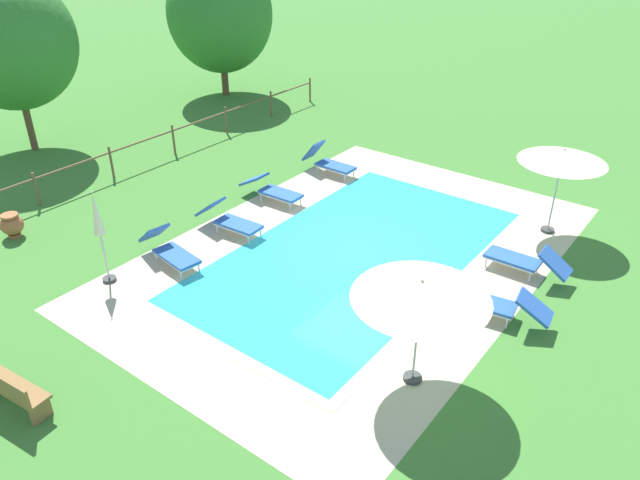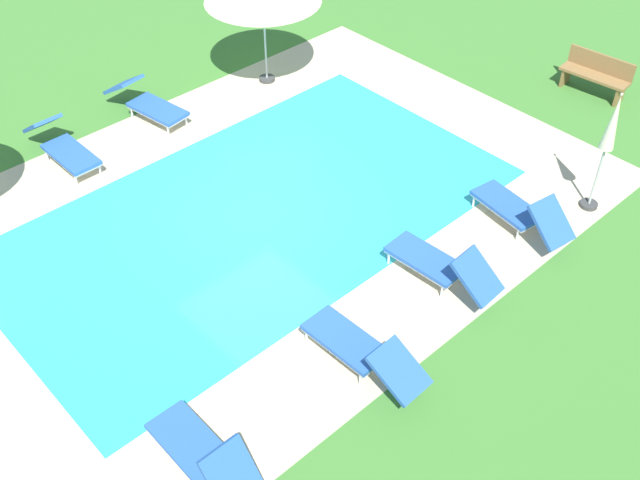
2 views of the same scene
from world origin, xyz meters
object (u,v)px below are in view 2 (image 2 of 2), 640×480
(sun_lounger_north_near_steps, at_px, (519,210))
(sun_lounger_south_end, at_px, (63,146))
(patio_umbrella_closed_row_west, at_px, (610,134))
(sun_lounger_south_near_corner, at_px, (360,349))
(sun_lounger_north_far, at_px, (203,454))
(sun_lounger_north_end, at_px, (148,102))
(wooden_bench_lawn_side, at_px, (596,74))
(sun_lounger_north_mid, at_px, (440,264))

(sun_lounger_north_near_steps, height_order, sun_lounger_south_end, sun_lounger_north_near_steps)
(sun_lounger_south_end, xyz_separation_m, patio_umbrella_closed_row_west, (-6.29, 7.76, 1.21))
(sun_lounger_south_near_corner, height_order, patio_umbrella_closed_row_west, patio_umbrella_closed_row_west)
(sun_lounger_north_far, distance_m, sun_lounger_south_end, 7.70)
(sun_lounger_north_end, height_order, sun_lounger_south_near_corner, sun_lounger_north_end)
(sun_lounger_south_end, bearing_deg, wooden_bench_lawn_side, 150.47)
(patio_umbrella_closed_row_west, bearing_deg, sun_lounger_south_near_corner, -2.47)
(sun_lounger_north_near_steps, height_order, sun_lounger_south_near_corner, sun_lounger_north_near_steps)
(sun_lounger_south_near_corner, relative_size, patio_umbrella_closed_row_west, 0.88)
(sun_lounger_south_end, bearing_deg, sun_lounger_north_near_steps, 123.93)
(sun_lounger_north_near_steps, height_order, sun_lounger_north_mid, sun_lounger_north_near_steps)
(patio_umbrella_closed_row_west, xyz_separation_m, wooden_bench_lawn_side, (-3.57, -2.18, -1.12))
(sun_lounger_south_near_corner, bearing_deg, patio_umbrella_closed_row_west, 177.53)
(sun_lounger_north_mid, relative_size, sun_lounger_south_end, 1.00)
(sun_lounger_north_far, height_order, wooden_bench_lawn_side, sun_lounger_north_far)
(sun_lounger_north_near_steps, bearing_deg, sun_lounger_south_end, -56.07)
(sun_lounger_north_end, height_order, wooden_bench_lawn_side, wooden_bench_lawn_side)
(sun_lounger_south_end, bearing_deg, sun_lounger_south_near_corner, 94.65)
(sun_lounger_north_far, distance_m, wooden_bench_lawn_side, 12.08)
(sun_lounger_north_mid, bearing_deg, wooden_bench_lawn_side, -167.50)
(sun_lounger_north_far, bearing_deg, wooden_bench_lawn_side, -171.32)
(sun_lounger_north_far, xyz_separation_m, sun_lounger_south_end, (-2.08, -7.41, -0.03))
(sun_lounger_north_near_steps, distance_m, sun_lounger_north_end, 7.94)
(sun_lounger_north_far, relative_size, sun_lounger_south_end, 0.92)
(sun_lounger_north_far, xyz_separation_m, sun_lounger_south_near_corner, (-2.70, 0.11, -0.04))
(sun_lounger_north_near_steps, bearing_deg, sun_lounger_north_mid, -1.53)
(sun_lounger_south_near_corner, distance_m, wooden_bench_lawn_side, 9.45)
(sun_lounger_north_mid, distance_m, patio_umbrella_closed_row_west, 3.75)
(sun_lounger_south_near_corner, bearing_deg, sun_lounger_north_mid, -170.50)
(sun_lounger_south_near_corner, bearing_deg, sun_lounger_north_far, -2.30)
(sun_lounger_north_mid, height_order, sun_lounger_north_end, sun_lounger_north_mid)
(sun_lounger_north_end, bearing_deg, sun_lounger_north_far, 61.34)
(sun_lounger_north_end, bearing_deg, sun_lounger_south_end, 6.40)
(sun_lounger_north_end, distance_m, patio_umbrella_closed_row_west, 9.11)
(sun_lounger_north_far, xyz_separation_m, wooden_bench_lawn_side, (-11.94, -1.82, 0.07))
(patio_umbrella_closed_row_west, bearing_deg, sun_lounger_north_end, -62.31)
(patio_umbrella_closed_row_west, bearing_deg, wooden_bench_lawn_side, -148.62)
(wooden_bench_lawn_side, bearing_deg, sun_lounger_north_far, 8.68)
(sun_lounger_north_mid, distance_m, sun_lounger_north_far, 4.88)
(sun_lounger_north_near_steps, bearing_deg, wooden_bench_lawn_side, -162.06)
(sun_lounger_north_near_steps, bearing_deg, sun_lounger_north_end, -69.69)
(sun_lounger_north_end, bearing_deg, sun_lounger_south_near_corner, 79.18)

